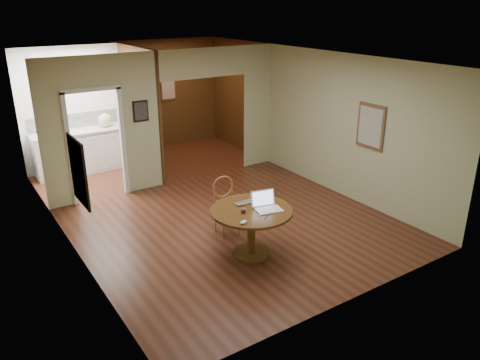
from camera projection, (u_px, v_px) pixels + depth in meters
floor at (238, 227)px, 7.89m from camera, size 5.00×5.00×0.00m
room_shell at (136, 120)px, 9.60m from camera, size 5.20×7.50×5.00m
dining_table at (251, 221)px, 6.84m from camera, size 1.20×1.20×0.75m
chair at (225, 202)px, 7.56m from camera, size 0.43×0.43×0.95m
open_laptop at (266, 204)px, 6.77m from camera, size 0.41×0.39×0.26m
closed_laptop at (247, 204)px, 6.93m from camera, size 0.33×0.21×0.03m
mouse at (243, 222)px, 6.32m from camera, size 0.13×0.09×0.05m
wine_glass at (243, 210)px, 6.64m from camera, size 0.08×0.08×0.09m
pen at (266, 217)px, 6.52m from camera, size 0.12×0.07×0.01m
kitchen_cabinet at (82, 151)px, 10.29m from camera, size 2.06×0.60×0.94m
grocery_bag at (105, 120)px, 10.37m from camera, size 0.35×0.31×0.30m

